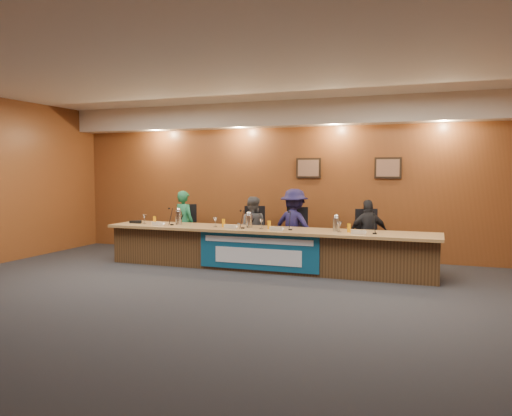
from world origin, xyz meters
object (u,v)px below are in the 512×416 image
Objects in this scene: dais_body at (265,250)px; carafe_left at (178,218)px; panelist_b at (252,229)px; panelist_d at (368,234)px; speakerphone at (137,222)px; office_chair_b at (254,236)px; banner at (258,252)px; office_chair_a at (186,233)px; carafe_mid at (249,221)px; carafe_right at (336,225)px; panelist_c at (294,226)px; office_chair_d at (369,242)px; panelist_a at (184,223)px; office_chair_c at (296,238)px.

carafe_left is at bearing -179.77° from dais_body.
panelist_b is at bearing 126.28° from dais_body.
panelist_d is 4.52m from speakerphone.
carafe_left reaches higher than dais_body.
carafe_left is (-1.25, -0.84, 0.40)m from office_chair_b.
banner is at bearing -12.86° from carafe_left.
panelist_d reaches higher than carafe_left.
office_chair_a is at bearing -24.80° from panelist_d.
banner is 8.50× the size of carafe_left.
carafe_right is at bearing 0.65° from carafe_mid.
panelist_d is at bearing 33.25° from banner.
office_chair_d is (1.41, 0.10, -0.24)m from panelist_c.
carafe_mid is at bearing 65.06° from panelist_c.
office_chair_d is (1.75, 1.25, 0.10)m from banner.
panelist_a is 2.87× the size of office_chair_c.
office_chair_b is 1.86× the size of carafe_left.
panelist_d is at bearing 11.82° from carafe_left.
panelist_c is 0.26m from office_chair_c.
panelist_d is at bearing -112.74° from office_chair_d.
panelist_c reaches higher than banner.
speakerphone reaches higher than dais_body.
panelist_a is at bearing 167.68° from carafe_right.
speakerphone is at bearing 65.98° from panelist_a.
panelist_c is 1.44m from office_chair_d.
panelist_c is at bearing 142.60° from carafe_right.
office_chair_a is at bearing -14.44° from panelist_b.
banner is 2.15m from office_chair_d.
banner is 2.75m from speakerphone.
carafe_left is at bearing 35.10° from panelist_c.
panelist_c is at bearing -164.92° from panelist_a.
dais_body is 12.50× the size of office_chair_b.
panelist_c is 0.91m from office_chair_b.
speakerphone reaches higher than office_chair_c.
dais_body is 1.86m from carafe_left.
banner is 2.11m from panelist_d.
dais_body is 1.94m from office_chair_d.
dais_body is 25.78× the size of carafe_mid.
speakerphone is at bearing -177.77° from carafe_left.
office_chair_c is at bearing 67.93° from dais_body.
office_chair_d is (3.82, 0.00, 0.00)m from office_chair_a.
carafe_left reaches higher than office_chair_c.
office_chair_d is 3.66m from carafe_left.
panelist_a is at bearing 158.76° from office_chair_d.
carafe_right is at bearing 35.08° from panelist_d.
office_chair_c is at bearing 175.82° from panelist_b.
panelist_b is at bearing 115.11° from banner.
panelist_b is at bearing -104.86° from office_chair_b.
panelist_c is 1.14× the size of panelist_d.
panelist_a reaches higher than speakerphone.
panelist_c is at bearing 49.19° from carafe_mid.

